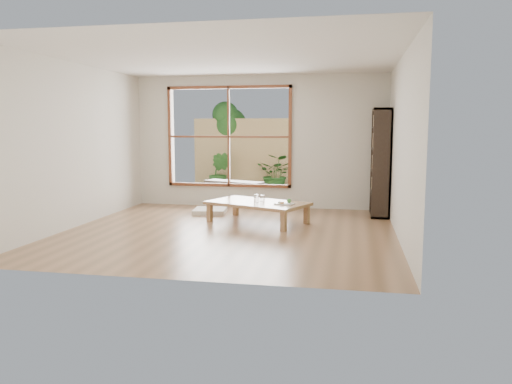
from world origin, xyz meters
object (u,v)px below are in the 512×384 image
bookshelf (380,162)px  garden_bench (234,184)px  low_table (258,204)px  food_tray (285,203)px

bookshelf → garden_bench: (-2.98, 1.16, -0.58)m
low_table → food_tray: bearing=1.9°
bookshelf → garden_bench: size_ratio=1.40×
low_table → garden_bench: (-0.95, 2.28, 0.07)m
low_table → bookshelf: bookshelf is taller
bookshelf → garden_bench: bearing=158.7°
low_table → bookshelf: 2.41m
food_tray → low_table: bearing=176.8°
bookshelf → food_tray: size_ratio=5.76×
bookshelf → food_tray: bookshelf is taller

